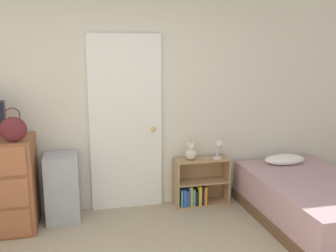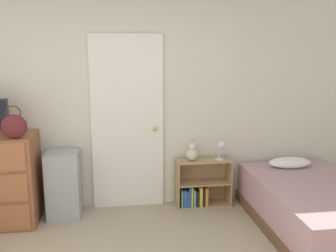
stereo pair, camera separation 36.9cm
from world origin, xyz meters
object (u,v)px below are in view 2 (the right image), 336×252
at_px(bed, 316,207).
at_px(desk_lamp, 221,147).
at_px(handbag, 14,126).
at_px(storage_bin, 64,184).
at_px(teddy_bear, 192,153).
at_px(bookshelf, 199,187).

bearing_deg(bed, desk_lamp, 137.87).
relative_size(handbag, storage_bin, 0.45).
bearing_deg(handbag, teddy_bear, 9.99).
bearing_deg(bookshelf, teddy_bear, -176.75).
relative_size(storage_bin, bookshelf, 1.14).
distance_m(bookshelf, desk_lamp, 0.56).
height_order(handbag, teddy_bear, handbag).
relative_size(handbag, bed, 0.18).
relative_size(handbag, teddy_bear, 1.57).
distance_m(desk_lamp, bed, 1.21).
distance_m(handbag, desk_lamp, 2.29).
height_order(handbag, desk_lamp, handbag).
distance_m(handbag, storage_bin, 0.88).
xyz_separation_m(handbag, bed, (3.06, -0.45, -0.87)).
bearing_deg(bed, handbag, 171.66).
height_order(handbag, bed, handbag).
height_order(handbag, storage_bin, handbag).
relative_size(handbag, bookshelf, 0.52).
distance_m(bookshelf, bed, 1.33).
relative_size(bookshelf, teddy_bear, 3.04).
relative_size(teddy_bear, desk_lamp, 0.94).
xyz_separation_m(handbag, teddy_bear, (1.89, 0.33, -0.44)).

